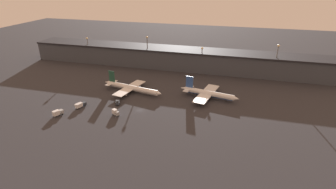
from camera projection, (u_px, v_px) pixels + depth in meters
ground at (140, 111)px, 153.06m from camera, size 600.00×600.00×0.00m
terminal_building at (174, 58)px, 222.20m from camera, size 253.99×23.23×16.55m
airplane_0 at (131, 88)px, 176.35m from camera, size 45.33×30.49×12.53m
airplane_1 at (208, 93)px, 167.53m from camera, size 39.34×32.61×12.66m
service_vehicle_0 at (115, 112)px, 147.04m from camera, size 4.93×3.95×3.52m
service_vehicle_1 at (80, 105)px, 155.99m from camera, size 4.67×7.15×3.01m
service_vehicle_2 at (118, 102)px, 160.35m from camera, size 4.52×6.57×2.78m
service_vehicle_3 at (58, 113)px, 146.77m from camera, size 4.52×6.29×3.37m
lamp_post_0 at (88, 46)px, 232.84m from camera, size 1.80×1.80×22.67m
lamp_post_1 at (147, 48)px, 218.40m from camera, size 1.80×1.80×26.87m
lamp_post_2 at (202, 56)px, 208.80m from camera, size 1.80×1.80×20.70m
lamp_post_3 at (276, 57)px, 194.15m from camera, size 1.80×1.80×26.31m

